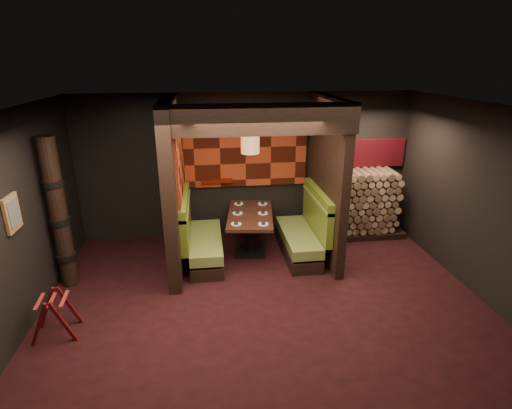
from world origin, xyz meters
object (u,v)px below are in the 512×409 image
object	(u,v)px
pendant_lamp	(250,140)
totem_column	(59,216)
booth_bench_left	(200,240)
booth_bench_right	(304,234)
luggage_rack	(54,313)
firewood_stack	(362,204)
dining_table	(250,225)

from	to	relation	value
pendant_lamp	totem_column	distance (m)	3.24
booth_bench_left	booth_bench_right	distance (m)	1.89
luggage_rack	firewood_stack	distance (m)	5.73
pendant_lamp	totem_column	bearing A→B (deg)	-166.95
firewood_stack	luggage_rack	bearing A→B (deg)	-153.62
booth_bench_left	dining_table	world-z (taller)	booth_bench_left
dining_table	firewood_stack	world-z (taller)	firewood_stack
booth_bench_left	booth_bench_right	size ratio (longest dim) A/B	1.00
booth_bench_right	firewood_stack	bearing A→B (deg)	27.35
totem_column	booth_bench_left	bearing A→B (deg)	14.75
dining_table	firewood_stack	bearing A→B (deg)	12.19
totem_column	firewood_stack	bearing A→B (deg)	13.19
pendant_lamp	totem_column	size ratio (longest dim) A/B	0.39
booth_bench_right	firewood_stack	size ratio (longest dim) A/B	0.92
pendant_lamp	firewood_stack	world-z (taller)	pendant_lamp
booth_bench_right	luggage_rack	bearing A→B (deg)	-153.98
pendant_lamp	totem_column	xyz separation A→B (m)	(-3.01, -0.70, -0.95)
booth_bench_left	firewood_stack	world-z (taller)	firewood_stack
booth_bench_right	luggage_rack	size ratio (longest dim) A/B	2.52
firewood_stack	pendant_lamp	bearing A→B (deg)	-166.64
luggage_rack	firewood_stack	size ratio (longest dim) A/B	0.37
pendant_lamp	firewood_stack	distance (m)	2.79
dining_table	totem_column	world-z (taller)	totem_column
booth_bench_right	dining_table	bearing A→B (deg)	168.38
dining_table	pendant_lamp	size ratio (longest dim) A/B	1.66
dining_table	pendant_lamp	bearing A→B (deg)	-90.00
dining_table	totem_column	size ratio (longest dim) A/B	0.65
totem_column	firewood_stack	world-z (taller)	totem_column
dining_table	booth_bench_left	bearing A→B (deg)	-167.89
booth_bench_left	booth_bench_right	xyz separation A→B (m)	(1.89, 0.00, 0.00)
booth_bench_left	dining_table	size ratio (longest dim) A/B	1.03
pendant_lamp	luggage_rack	world-z (taller)	pendant_lamp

